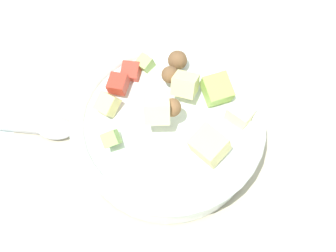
# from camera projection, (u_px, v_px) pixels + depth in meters

# --- Properties ---
(ground_plane) EXTENTS (2.40, 2.40, 0.00)m
(ground_plane) POSITION_uv_depth(u_px,v_px,m) (178.00, 149.00, 0.68)
(ground_plane) COLOR silver
(placemat) EXTENTS (0.47, 0.36, 0.01)m
(placemat) POSITION_uv_depth(u_px,v_px,m) (178.00, 148.00, 0.67)
(placemat) COLOR #BCB299
(placemat) RESTS_ON ground_plane
(salad_bowl) EXTENTS (0.26, 0.26, 0.12)m
(salad_bowl) POSITION_uv_depth(u_px,v_px,m) (168.00, 128.00, 0.64)
(salad_bowl) COLOR white
(salad_bowl) RESTS_ON placemat
(serving_spoon) EXTENTS (0.21, 0.09, 0.01)m
(serving_spoon) POSITION_uv_depth(u_px,v_px,m) (27.00, 126.00, 0.68)
(serving_spoon) COLOR #B7B7BC
(serving_spoon) RESTS_ON placemat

